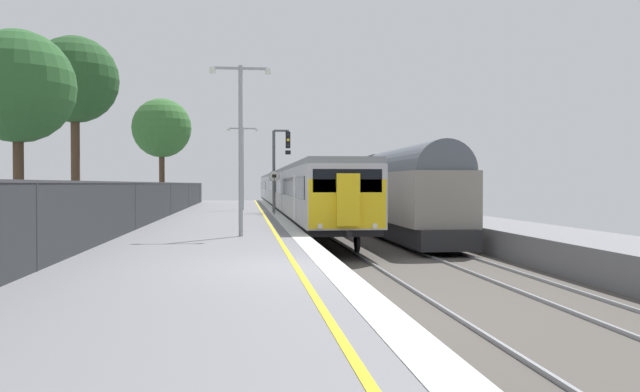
# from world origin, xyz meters

# --- Properties ---
(ground) EXTENTS (17.40, 110.00, 1.21)m
(ground) POSITION_xyz_m (2.64, 0.00, -0.61)
(ground) COLOR slate
(commuter_train_at_platform) EXTENTS (2.83, 64.46, 3.81)m
(commuter_train_at_platform) POSITION_xyz_m (2.10, 40.83, 1.27)
(commuter_train_at_platform) COLOR #B7B7BC
(commuter_train_at_platform) RESTS_ON ground
(freight_train_adjacent_track) EXTENTS (2.60, 51.73, 4.34)m
(freight_train_adjacent_track) POSITION_xyz_m (6.10, 35.67, 1.36)
(freight_train_adjacent_track) COLOR #232326
(freight_train_adjacent_track) RESTS_ON ground
(signal_gantry) EXTENTS (1.10, 0.24, 4.96)m
(signal_gantry) POSITION_xyz_m (0.62, 26.20, 3.10)
(signal_gantry) COLOR #47474C
(signal_gantry) RESTS_ON ground
(speed_limit_sign) EXTENTS (0.59, 0.08, 2.45)m
(speed_limit_sign) POSITION_xyz_m (0.25, 23.52, 1.57)
(speed_limit_sign) COLOR #59595B
(speed_limit_sign) RESTS_ON ground
(platform_lamp_mid) EXTENTS (2.00, 0.20, 5.57)m
(platform_lamp_mid) POSITION_xyz_m (-1.53, 8.25, 3.29)
(platform_lamp_mid) COLOR #93999E
(platform_lamp_mid) RESTS_ON ground
(platform_lamp_far) EXTENTS (2.00, 0.20, 5.46)m
(platform_lamp_far) POSITION_xyz_m (-1.53, 30.24, 3.23)
(platform_lamp_far) COLOR #93999E
(platform_lamp_far) RESTS_ON ground
(platform_back_fence) EXTENTS (0.07, 99.00, 1.79)m
(platform_back_fence) POSITION_xyz_m (-5.45, -0.00, 0.94)
(platform_back_fence) COLOR #282B2D
(platform_back_fence) RESTS_ON ground
(background_tree_left) EXTENTS (4.29, 4.29, 7.92)m
(background_tree_left) POSITION_xyz_m (-7.42, 35.56, 5.66)
(background_tree_left) COLOR #473323
(background_tree_left) RESTS_ON ground
(background_tree_centre) EXTENTS (3.72, 3.72, 8.06)m
(background_tree_centre) POSITION_xyz_m (-8.68, 16.02, 6.09)
(background_tree_centre) COLOR #473323
(background_tree_centre) RESTS_ON ground
(background_tree_right) EXTENTS (3.35, 3.35, 6.28)m
(background_tree_right) POSITION_xyz_m (-8.11, 7.11, 4.52)
(background_tree_right) COLOR #473323
(background_tree_right) RESTS_ON ground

